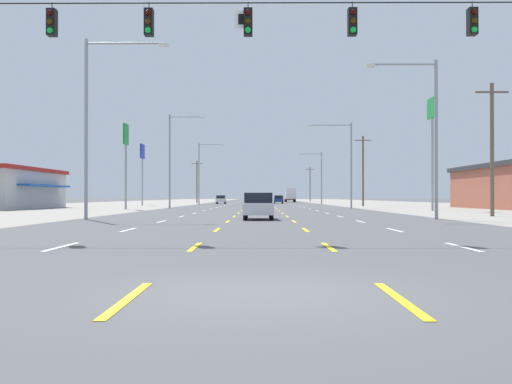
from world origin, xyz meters
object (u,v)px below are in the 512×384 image
Objects in this scene: hatchback_inner_right_mid at (279,199)px; streetlight_right_row_0 at (429,126)px; hatchback_far_left_near at (221,199)px; sedan_center_turn_midfar at (261,199)px; streetlight_left_row_0 at (95,114)px; streetlight_left_row_1 at (173,155)px; box_truck_far_right_far at (290,194)px; streetlight_left_row_2 at (202,169)px; pole_sign_left_row_1 at (126,146)px; pole_sign_right_row_1 at (432,122)px; pole_sign_left_row_2 at (142,158)px; hatchback_center_turn_nearest at (258,206)px; streetlight_right_row_1 at (346,158)px; streetlight_right_row_2 at (319,174)px.

streetlight_right_row_0 is at bearing -85.25° from hatchback_inner_right_mid.
sedan_center_turn_midfar is (7.41, 6.51, -0.03)m from hatchback_far_left_near.
streetlight_left_row_0 is 30.34m from streetlight_left_row_1.
box_truck_far_right_far is at bearing 82.06° from hatchback_inner_right_mid.
hatchback_far_left_near is at bearing 75.84° from streetlight_left_row_2.
streetlight_left_row_0 is at bearing -99.96° from hatchback_inner_right_mid.
sedan_center_turn_midfar is 0.44× the size of streetlight_left_row_2.
pole_sign_left_row_1 is at bearing 99.57° from streetlight_left_row_0.
pole_sign_right_row_1 reaches higher than streetlight_left_row_2.
streetlight_right_row_0 reaches higher than pole_sign_left_row_2.
streetlight_right_row_0 reaches higher than hatchback_far_left_near.
pole_sign_left_row_1 is 26.18m from pole_sign_left_row_2.
box_truck_far_right_far is 0.69× the size of streetlight_left_row_0.
pole_sign_left_row_2 is (-17.57, 51.87, 6.34)m from hatchback_center_turn_nearest.
pole_sign_right_row_1 reaches higher than streetlight_left_row_0.
streetlight_left_row_1 is 19.36m from streetlight_right_row_1.
hatchback_center_turn_nearest reaches higher than sedan_center_turn_midfar.
hatchback_inner_right_mid is 0.42× the size of streetlight_right_row_0.
pole_sign_left_row_2 is 34.78m from streetlight_right_row_1.
streetlight_right_row_2 is at bearing 89.72° from streetlight_right_row_1.
hatchback_inner_right_mid is at bearing 102.86° from pole_sign_right_row_1.
hatchback_center_turn_nearest is at bearing -84.30° from hatchback_far_left_near.
box_truck_far_right_far is 54.83m from pole_sign_left_row_2.
streetlight_right_row_2 reaches higher than hatchback_inner_right_mid.
streetlight_right_row_1 reaches higher than sedan_center_turn_midfar.
streetlight_left_row_0 is at bearing -142.14° from pole_sign_right_row_1.
hatchback_center_turn_nearest is 74.94m from hatchback_inner_right_mid.
pole_sign_right_row_1 is at bearing -43.40° from pole_sign_left_row_2.
pole_sign_left_row_1 is 0.97× the size of pole_sign_left_row_2.
hatchback_inner_right_mid is 20.03m from streetlight_left_row_2.
streetlight_right_row_2 is (19.50, 30.34, -0.97)m from streetlight_left_row_1.
pole_sign_left_row_2 is at bearing -125.27° from sedan_center_turn_midfar.
streetlight_left_row_2 is at bearing 89.89° from streetlight_left_row_1.
streetlight_left_row_0 reaches higher than hatchback_inner_right_mid.
hatchback_far_left_near is at bearing -115.58° from box_truck_far_right_far.
streetlight_right_row_2 reaches higher than hatchback_far_left_near.
pole_sign_left_row_1 is 24.02m from streetlight_right_row_1.
streetlight_right_row_1 is at bearing -57.54° from streetlight_left_row_2.
streetlight_right_row_2 is at bearing 57.27° from streetlight_left_row_1.
streetlight_right_row_2 is at bearing -0.00° from streetlight_left_row_2.
pole_sign_left_row_2 reaches higher than sedan_center_turn_midfar.
streetlight_left_row_2 is (-2.52, -10.00, 5.12)m from hatchback_far_left_near.
box_truck_far_right_far is 0.69× the size of streetlight_left_row_1.
pole_sign_right_row_1 is (23.21, -50.73, 7.45)m from hatchback_far_left_near.
pole_sign_left_row_1 is (-13.88, 25.96, 5.80)m from hatchback_center_turn_nearest.
hatchback_center_turn_nearest is 10.90m from streetlight_left_row_0.
sedan_center_turn_midfar is at bearing 41.30° from hatchback_far_left_near.
pole_sign_right_row_1 is 1.22× the size of streetlight_right_row_2.
box_truck_far_right_far is at bearing 80.56° from streetlight_left_row_0.
streetlight_left_row_1 reaches higher than sedan_center_turn_midfar.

